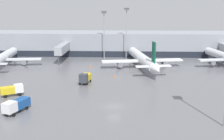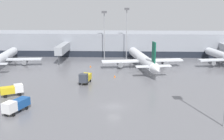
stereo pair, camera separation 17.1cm
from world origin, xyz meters
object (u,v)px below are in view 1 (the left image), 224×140
Objects in this scene: service_truck_0 at (12,90)px; apron_light_mast_3 at (104,21)px; parked_jet_2 at (142,59)px; service_truck_3 at (16,105)px; traffic_cone_1 at (115,76)px; apron_light_mast_2 at (127,19)px; service_truck_2 at (85,78)px; parked_jet_1 at (2,58)px; traffic_cone_2 at (90,66)px.

apron_light_mast_3 is at bearing 38.96° from service_truck_0.
service_truck_3 is at bearing 136.69° from parked_jet_2.
traffic_cone_1 is at bearing 165.93° from service_truck_3.
apron_light_mast_2 is at bearing 30.47° from service_truck_0.
parked_jet_2 is 7.18× the size of service_truck_2.
parked_jet_2 is at bearing -71.08° from apron_light_mast_2.
service_truck_0 is 0.28× the size of apron_light_mast_2.
parked_jet_2 reaches higher than parked_jet_1.
parked_jet_1 is 34.60m from service_truck_0.
traffic_cone_1 is 31.54m from apron_light_mast_3.
traffic_cone_2 is (-17.02, -0.23, -2.50)m from parked_jet_2.
apron_light_mast_3 is (3.59, 15.15, 13.76)m from traffic_cone_2.
traffic_cone_2 is at bearing 35.22° from service_truck_0.
service_truck_2 is 0.29× the size of apron_light_mast_3.
traffic_cone_1 is 0.04× the size of apron_light_mast_3.
apron_light_mast_3 is (2.69, 34.56, 12.48)m from service_truck_2.
service_truck_2 is at bearing -94.45° from apron_light_mast_3.
service_truck_3 is 58.04m from apron_light_mast_3.
traffic_cone_2 is 0.03× the size of apron_light_mast_3.
apron_light_mast_2 reaches higher than apron_light_mast_3.
service_truck_2 reaches higher than traffic_cone_2.
service_truck_2 is 38.65m from apron_light_mast_2.
service_truck_3 is 41.12m from traffic_cone_2.
service_truck_3 reaches higher than service_truck_0.
traffic_cone_2 is at bearing 80.85° from parked_jet_2.
apron_light_mast_2 is 1.06× the size of apron_light_mast_3.
parked_jet_2 is 43.55m from service_truck_0.
service_truck_0 is at bearing -142.45° from traffic_cone_1.
apron_light_mast_2 is (41.35, 14.36, 12.13)m from parked_jet_1.
traffic_cone_1 is (7.50, 6.57, -1.24)m from service_truck_2.
parked_jet_2 is at bearing 150.06° from service_truck_2.
service_truck_0 is (15.33, -30.99, -1.25)m from parked_jet_1.
apron_light_mast_2 is (11.89, 15.19, 14.54)m from traffic_cone_2.
traffic_cone_1 reaches higher than traffic_cone_2.
service_truck_2 is 0.83× the size of service_truck_3.
parked_jet_2 is 61.64× the size of traffic_cone_2.
traffic_cone_2 is (-8.40, 12.85, -0.04)m from traffic_cone_1.
parked_jet_2 is at bearing 56.62° from traffic_cone_1.
service_truck_0 is 0.83× the size of service_truck_3.
traffic_cone_1 is (-8.62, -13.08, -2.46)m from parked_jet_2.
apron_light_mast_3 is (13.07, 55.14, 12.53)m from service_truck_3.
service_truck_0 is 8.62× the size of traffic_cone_2.
parked_jet_2 is at bearing 165.93° from service_truck_3.
apron_light_mast_2 is at bearing -77.50° from parked_jet_1.
parked_jet_1 is at bearing 160.14° from traffic_cone_1.
parked_jet_1 reaches higher than traffic_cone_2.
service_truck_2 is 7.51× the size of traffic_cone_1.
apron_light_mast_2 reaches higher than traffic_cone_2.
service_truck_2 is (15.03, 10.75, 0.13)m from service_truck_0.
parked_jet_2 is 23.01m from apron_light_mast_3.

